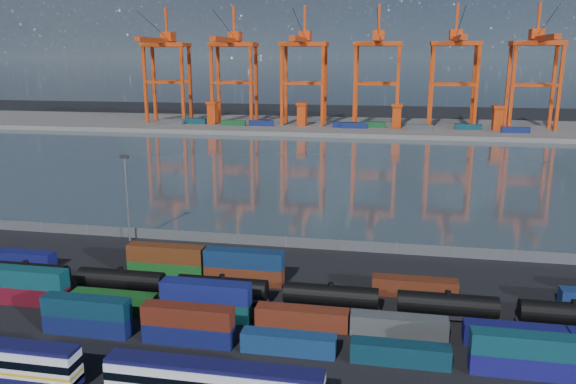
# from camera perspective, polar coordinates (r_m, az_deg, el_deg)

# --- Properties ---
(ground) EXTENTS (700.00, 700.00, 0.00)m
(ground) POSITION_cam_1_polar(r_m,az_deg,el_deg) (78.83, -4.12, -12.15)
(ground) COLOR black
(ground) RESTS_ON ground
(harbor_water) EXTENTS (700.00, 700.00, 0.00)m
(harbor_water) POSITION_cam_1_polar(r_m,az_deg,el_deg) (177.92, 4.46, 2.40)
(harbor_water) COLOR #33434A
(harbor_water) RESTS_ON ground
(far_quay) EXTENTS (700.00, 70.00, 2.00)m
(far_quay) POSITION_cam_1_polar(r_m,az_deg,el_deg) (281.21, 6.83, 6.63)
(far_quay) COLOR #514F4C
(far_quay) RESTS_ON ground
(container_row_south) EXTENTS (139.95, 2.29, 4.88)m
(container_row_south) POSITION_cam_1_polar(r_m,az_deg,el_deg) (69.37, -4.55, -14.05)
(container_row_south) COLOR #46484B
(container_row_south) RESTS_ON ground
(container_row_mid) EXTENTS (140.86, 2.45, 5.23)m
(container_row_mid) POSITION_cam_1_polar(r_m,az_deg,el_deg) (79.46, -13.13, -10.79)
(container_row_mid) COLOR #494B4F
(container_row_mid) RESTS_ON ground
(container_row_north) EXTENTS (141.45, 2.51, 5.34)m
(container_row_north) POSITION_cam_1_polar(r_m,az_deg,el_deg) (85.28, 5.61, -8.62)
(container_row_north) COLOR navy
(container_row_north) RESTS_ON ground
(tanker_string) EXTENTS (121.96, 2.89, 4.14)m
(tanker_string) POSITION_cam_1_polar(r_m,az_deg,el_deg) (84.10, -11.80, -9.17)
(tanker_string) COLOR black
(tanker_string) RESTS_ON ground
(waterfront_fence) EXTENTS (160.12, 0.12, 2.20)m
(waterfront_fence) POSITION_cam_1_polar(r_m,az_deg,el_deg) (103.80, -0.20, -5.09)
(waterfront_fence) COLOR #595B5E
(waterfront_fence) RESTS_ON ground
(yard_light_mast) EXTENTS (1.60, 0.40, 16.60)m
(yard_light_mast) POSITION_cam_1_polar(r_m,az_deg,el_deg) (109.20, -16.07, -0.16)
(yard_light_mast) COLOR slate
(yard_light_mast) RESTS_ON ground
(gantry_cranes) EXTENTS (197.44, 43.09, 58.35)m
(gantry_cranes) POSITION_cam_1_polar(r_m,az_deg,el_deg) (273.35, 5.32, 13.77)
(gantry_cranes) COLOR #C73A0E
(gantry_cranes) RESTS_ON ground
(quay_containers) EXTENTS (172.58, 10.99, 2.60)m
(quay_containers) POSITION_cam_1_polar(r_m,az_deg,el_deg) (267.53, 4.26, 6.83)
(quay_containers) COLOR navy
(quay_containers) RESTS_ON far_quay
(straddle_carriers) EXTENTS (140.00, 7.00, 11.10)m
(straddle_carriers) POSITION_cam_1_polar(r_m,az_deg,el_deg) (270.74, 6.19, 7.83)
(straddle_carriers) COLOR #C73A0E
(straddle_carriers) RESTS_ON far_quay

